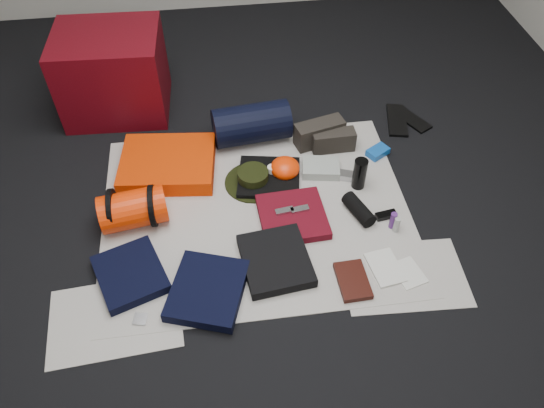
{
  "coord_description": "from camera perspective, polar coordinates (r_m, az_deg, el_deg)",
  "views": [
    {
      "loc": [
        -0.17,
        -1.85,
        2.1
      ],
      "look_at": [
        0.08,
        -0.05,
        0.1
      ],
      "focal_mm": 35.0,
      "sensor_mm": 36.0,
      "label": 1
    }
  ],
  "objects": [
    {
      "name": "hiking_boot_right",
      "position": [
        3.12,
        6.61,
        6.79
      ],
      "size": [
        0.25,
        0.1,
        0.12
      ],
      "primitive_type": "cube",
      "rotation": [
        0.0,
        0.0,
        0.02
      ],
      "color": "#2B2721",
      "rests_on": "newspaper_mat"
    },
    {
      "name": "water_bottle",
      "position": [
        2.9,
        9.41,
        3.24
      ],
      "size": [
        0.08,
        0.08,
        0.18
      ],
      "primitive_type": "cylinder",
      "rotation": [
        0.0,
        0.0,
        0.02
      ],
      "color": "black",
      "rests_on": "newspaper_mat"
    },
    {
      "name": "floor",
      "position": [
        2.81,
        -1.67,
        -0.95
      ],
      "size": [
        4.5,
        4.5,
        0.02
      ],
      "primitive_type": "cube",
      "color": "black",
      "rests_on": "ground"
    },
    {
      "name": "map_printout",
      "position": [
        2.63,
        14.46,
        -7.19
      ],
      "size": [
        0.16,
        0.19,
        0.01
      ],
      "primitive_type": "cube",
      "rotation": [
        0.0,
        0.0,
        0.27
      ],
      "color": "silver",
      "rests_on": "newspaper_mat"
    },
    {
      "name": "red_cabinet",
      "position": [
        3.45,
        -16.75,
        13.34
      ],
      "size": [
        0.64,
        0.54,
        0.51
      ],
      "primitive_type": "cube",
      "rotation": [
        0.0,
        0.0,
        -0.05
      ],
      "color": "#55060E",
      "rests_on": "floor"
    },
    {
      "name": "speaker",
      "position": [
        2.79,
        9.3,
        -0.58
      ],
      "size": [
        0.15,
        0.22,
        0.08
      ],
      "primitive_type": "cylinder",
      "rotation": [
        1.57,
        0.0,
        0.37
      ],
      "color": "black",
      "rests_on": "newspaper_mat"
    },
    {
      "name": "cyan_case",
      "position": [
        3.15,
        11.31,
        5.53
      ],
      "size": [
        0.15,
        0.13,
        0.04
      ],
      "primitive_type": "cube",
      "rotation": [
        0.0,
        0.0,
        0.54
      ],
      "color": "#114EA4",
      "rests_on": "newspaper_mat"
    },
    {
      "name": "energy_bar_b",
      "position": [
        2.74,
        3.0,
        -0.56
      ],
      "size": [
        0.1,
        0.05,
        0.01
      ],
      "primitive_type": "cube",
      "rotation": [
        0.0,
        0.0,
        0.14
      ],
      "color": "#AEAFB3",
      "rests_on": "red_shirt"
    },
    {
      "name": "flip_flop_left",
      "position": [
        3.43,
        13.3,
        8.77
      ],
      "size": [
        0.18,
        0.32,
        0.02
      ],
      "primitive_type": "cube",
      "rotation": [
        0.0,
        0.0,
        -0.22
      ],
      "color": "black",
      "rests_on": "floor"
    },
    {
      "name": "navy_duffel",
      "position": [
        3.14,
        -2.23,
        8.62
      ],
      "size": [
        0.47,
        0.28,
        0.23
      ],
      "primitive_type": "cylinder",
      "rotation": [
        0.0,
        1.57,
        0.11
      ],
      "color": "black",
      "rests_on": "newspaper_mat"
    },
    {
      "name": "newspaper_sheet_front_right",
      "position": [
        2.62,
        13.99,
        -7.45
      ],
      "size": [
        0.6,
        0.43,
        0.0
      ],
      "primitive_type": "cube",
      "rotation": [
        0.0,
        0.0,
        -0.05
      ],
      "color": "silver",
      "rests_on": "floor"
    },
    {
      "name": "energy_bar_a",
      "position": [
        2.73,
        1.35,
        -0.73
      ],
      "size": [
        0.1,
        0.05,
        0.01
      ],
      "primitive_type": "cube",
      "rotation": [
        0.0,
        0.0,
        0.14
      ],
      "color": "#AEAFB3",
      "rests_on": "red_shirt"
    },
    {
      "name": "trousers_navy_b",
      "position": [
        2.48,
        -6.95,
        -9.19
      ],
      "size": [
        0.42,
        0.45,
        0.06
      ],
      "primitive_type": "cube",
      "rotation": [
        0.0,
        0.0,
        -0.32
      ],
      "color": "black",
      "rests_on": "newspaper_mat"
    },
    {
      "name": "boonie_crown",
      "position": [
        2.91,
        -2.05,
        2.95
      ],
      "size": [
        0.17,
        0.17,
        0.07
      ],
      "primitive_type": "cylinder",
      "color": "black",
      "rests_on": "boonie_brim"
    },
    {
      "name": "compact_camera",
      "position": [
        2.98,
        8.11,
        3.01
      ],
      "size": [
        0.11,
        0.09,
        0.04
      ],
      "primitive_type": "cube",
      "rotation": [
        0.0,
        0.0,
        -0.36
      ],
      "color": "#AEAFB3",
      "rests_on": "newspaper_mat"
    },
    {
      "name": "sack_strap_left",
      "position": [
        2.77,
        -16.77,
        -0.6
      ],
      "size": [
        0.02,
        0.22,
        0.22
      ],
      "primitive_type": "cylinder",
      "rotation": [
        0.0,
        1.57,
        0.0
      ],
      "color": "black",
      "rests_on": "newspaper_mat"
    },
    {
      "name": "tape_roll",
      "position": [
        2.94,
        -0.01,
        3.77
      ],
      "size": [
        0.05,
        0.05,
        0.03
      ],
      "primitive_type": "cylinder",
      "color": "white",
      "rests_on": "black_tshirt"
    },
    {
      "name": "stuff_sack",
      "position": [
        2.76,
        -14.7,
        -0.55
      ],
      "size": [
        0.36,
        0.24,
        0.19
      ],
      "primitive_type": "cylinder",
      "rotation": [
        0.0,
        1.57,
        0.15
      ],
      "color": "#F53104",
      "rests_on": "newspaper_mat"
    },
    {
      "name": "red_shirt",
      "position": [
        2.74,
        2.22,
        -1.36
      ],
      "size": [
        0.35,
        0.35,
        0.04
      ],
      "primitive_type": "cube",
      "rotation": [
        0.0,
        0.0,
        0.05
      ],
      "color": "#570915",
      "rests_on": "newspaper_mat"
    },
    {
      "name": "sleeping_pad",
      "position": [
        3.04,
        -11.13,
        4.25
      ],
      "size": [
        0.56,
        0.47,
        0.09
      ],
      "primitive_type": "cube",
      "rotation": [
        0.0,
        0.0,
        -0.11
      ],
      "color": "#E43502",
      "rests_on": "newspaper_mat"
    },
    {
      "name": "sunglasses",
      "position": [
        2.82,
        12.15,
        -1.18
      ],
      "size": [
        0.11,
        0.06,
        0.03
      ],
      "primitive_type": "cube",
      "rotation": [
        0.0,
        0.0,
        0.15
      ],
      "color": "black",
      "rests_on": "newspaper_mat"
    },
    {
      "name": "sack_strap_right",
      "position": [
        2.74,
        -12.69,
        -0.19
      ],
      "size": [
        0.02,
        0.22,
        0.22
      ],
      "primitive_type": "cylinder",
      "rotation": [
        0.0,
        1.57,
        0.0
      ],
      "color": "black",
      "rests_on": "newspaper_mat"
    },
    {
      "name": "newspaper_sheet_front_left",
      "position": [
        2.52,
        -16.5,
        -11.68
      ],
      "size": [
        0.61,
        0.44,
        0.0
      ],
      "primitive_type": "cube",
      "rotation": [
        0.0,
        0.0,
        0.07
      ],
      "color": "silver",
      "rests_on": "floor"
    },
    {
      "name": "flip_flop_right",
      "position": [
        3.46,
        14.7,
        8.82
      ],
      "size": [
        0.22,
        0.28,
        0.01
      ],
      "primitive_type": "cube",
      "rotation": [
        0.0,
        0.0,
        0.5
      ],
      "color": "black",
      "rests_on": "floor"
    },
    {
      "name": "orange_stuff_sack",
      "position": [
        2.95,
        1.41,
        3.89
      ],
      "size": [
        0.22,
        0.22,
        0.11
      ],
      "primitive_type": "ellipsoid",
      "rotation": [
        0.0,
        0.0,
        -0.42
      ],
      "color": "#F53104",
      "rests_on": "newspaper_mat"
    },
    {
      "name": "toiletry_purple",
      "position": [
        2.76,
        12.88,
        -1.74
      ],
      "size": [
        0.04,
        0.04,
        0.1
      ],
      "primitive_type": "cylinder",
      "rotation": [
        0.0,
        0.0,
        0.14
      ],
      "color": "#532475",
      "rests_on": "newspaper_mat"
    },
    {
      "name": "boonie_brim",
      "position": [
        2.94,
        -2.03,
        2.37
      ],
      "size": [
        0.34,
        0.34,
        0.01
      ],
      "primitive_type": "cylinder",
      "rotation": [
        0.0,
        0.0,
        -0.07
      ],
      "color": "black",
      "rests_on": "newspaper_mat"
    },
    {
      "name": "hiking_boot_left",
      "position": [
        3.15,
        5.11,
        7.62
      ],
      "size": [
        0.31,
        0.18,
        0.14
      ],
      "primitive_type": "cube",
      "rotation": [
        0.0,
        0.0,
        0.25
      ],
      "color": "#2B2721",
      "rests_on": "newspaper_mat"
    },
    {
      "name": "trousers_navy_a",
      "position": [
        2.6,
        -14.98,
        -7.29
      ],
      "size": [
        0.39,
        0.41,
        0.05
      ],
      "primitive_type": "cube",
      "rotation": [
        0.0,
        0.0,
        0.35
      ],
      "color": "black",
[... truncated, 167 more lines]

